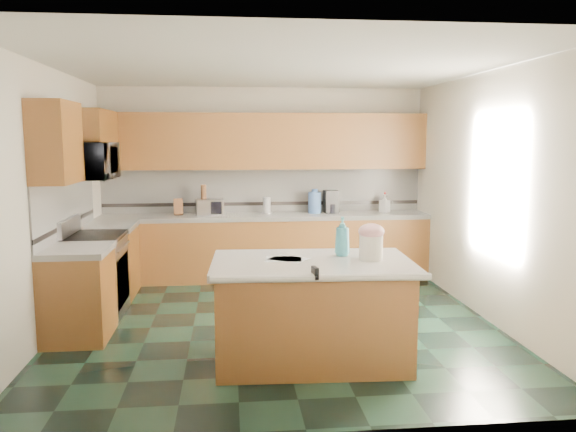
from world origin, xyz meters
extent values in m
plane|color=black|center=(0.00, 0.00, 0.00)|extent=(4.60, 4.60, 0.00)
plane|color=white|center=(0.00, 0.00, 2.70)|extent=(4.60, 4.60, 0.00)
cube|color=white|center=(0.00, 2.32, 1.35)|extent=(4.60, 0.04, 2.70)
cube|color=white|center=(0.00, -2.32, 1.35)|extent=(4.60, 0.04, 2.70)
cube|color=white|center=(-2.32, 0.00, 1.35)|extent=(0.04, 4.60, 2.70)
cube|color=white|center=(2.32, 0.00, 1.35)|extent=(0.04, 4.60, 2.70)
cube|color=#522E0D|center=(0.00, 2.00, 0.43)|extent=(4.60, 0.60, 0.86)
cube|color=white|center=(0.00, 2.00, 0.89)|extent=(4.60, 0.64, 0.06)
cube|color=#522E0D|center=(0.00, 2.13, 1.94)|extent=(4.60, 0.33, 0.78)
cube|color=silver|center=(0.00, 2.29, 1.24)|extent=(4.60, 0.02, 0.63)
cube|color=black|center=(0.00, 2.28, 1.04)|extent=(4.60, 0.01, 0.05)
cube|color=#522E0D|center=(-2.00, 1.29, 0.43)|extent=(0.60, 0.82, 0.86)
cube|color=white|center=(-2.00, 1.29, 0.89)|extent=(0.64, 0.82, 0.06)
cube|color=#522E0D|center=(-2.00, -0.24, 0.43)|extent=(0.60, 0.72, 0.86)
cube|color=white|center=(-2.00, -0.24, 0.89)|extent=(0.64, 0.72, 0.06)
cube|color=silver|center=(-2.29, 0.55, 1.24)|extent=(0.02, 2.30, 0.63)
cube|color=black|center=(-2.28, 0.55, 1.04)|extent=(0.01, 2.30, 0.05)
cube|color=#522E0D|center=(-2.13, 1.42, 1.94)|extent=(0.33, 1.09, 0.78)
cube|color=#522E0D|center=(-2.13, -0.24, 1.94)|extent=(0.33, 0.72, 0.78)
cube|color=#B7B7BC|center=(-2.00, 0.50, 0.44)|extent=(0.60, 0.76, 0.88)
cube|color=black|center=(-1.71, 0.50, 0.40)|extent=(0.02, 0.68, 0.55)
cube|color=black|center=(-2.00, 0.50, 0.90)|extent=(0.62, 0.78, 0.04)
cylinder|color=#B7B7BC|center=(-1.68, 0.50, 0.78)|extent=(0.02, 0.66, 0.02)
cube|color=#B7B7BC|center=(-2.26, 0.50, 1.02)|extent=(0.06, 0.76, 0.18)
imported|color=#B7B7BC|center=(-2.00, 0.50, 1.73)|extent=(0.50, 0.73, 0.41)
cube|color=#522E0D|center=(0.21, -1.06, 0.43)|extent=(1.69, 1.01, 0.86)
cube|color=white|center=(0.21, -1.06, 0.89)|extent=(1.79, 1.12, 0.06)
cylinder|color=white|center=(0.21, -1.58, 0.89)|extent=(1.75, 0.14, 0.06)
cylinder|color=silver|center=(0.73, -1.08, 1.03)|extent=(0.24, 0.24, 0.22)
ellipsoid|color=pink|center=(0.73, -1.08, 1.17)|extent=(0.23, 0.23, 0.14)
cylinder|color=tan|center=(0.73, -1.08, 1.22)|extent=(0.07, 0.03, 0.03)
sphere|color=tan|center=(0.70, -1.08, 1.22)|extent=(0.04, 0.04, 0.04)
sphere|color=tan|center=(0.77, -1.08, 1.22)|extent=(0.04, 0.04, 0.04)
imported|color=#42A2B4|center=(0.52, -0.89, 1.10)|extent=(0.15, 0.15, 0.36)
cube|color=white|center=(-0.03, -0.98, 0.92)|extent=(0.35, 0.28, 0.00)
cube|color=white|center=(0.01, -0.99, 0.92)|extent=(0.40, 0.38, 0.00)
cube|color=black|center=(0.16, -1.56, 0.93)|extent=(0.05, 0.11, 0.09)
cylinder|color=black|center=(0.16, -1.62, 0.91)|extent=(0.02, 0.07, 0.02)
cube|color=#472814|center=(-1.21, 2.05, 1.03)|extent=(0.14, 0.18, 0.25)
cylinder|color=black|center=(-0.86, 2.08, 1.00)|extent=(0.14, 0.14, 0.17)
cylinder|color=#472814|center=(-0.86, 2.08, 1.21)|extent=(0.08, 0.08, 0.25)
cube|color=#B7B7BC|center=(-0.77, 2.05, 1.03)|extent=(0.40, 0.29, 0.22)
cube|color=black|center=(-0.77, 1.93, 1.03)|extent=(0.33, 0.01, 0.18)
cylinder|color=white|center=(0.03, 2.10, 1.04)|extent=(0.10, 0.10, 0.23)
cylinder|color=#B7B7BC|center=(0.03, 2.10, 0.93)|extent=(0.15, 0.15, 0.01)
cylinder|color=#4A73BB|center=(0.71, 2.06, 1.07)|extent=(0.18, 0.18, 0.30)
cylinder|color=#4A73BB|center=(0.71, 2.06, 1.24)|extent=(0.09, 0.09, 0.04)
cube|color=black|center=(0.95, 2.08, 1.08)|extent=(0.20, 0.22, 0.32)
cylinder|color=black|center=(0.95, 2.03, 0.99)|extent=(0.13, 0.13, 0.13)
imported|color=white|center=(1.74, 2.05, 1.05)|extent=(0.17, 0.17, 0.26)
cylinder|color=red|center=(1.74, 2.05, 1.20)|extent=(0.02, 0.02, 0.03)
cube|color=white|center=(2.29, -0.20, 1.50)|extent=(0.02, 1.40, 1.10)
camera|label=1|loc=(-0.50, -5.82, 1.97)|focal=35.00mm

